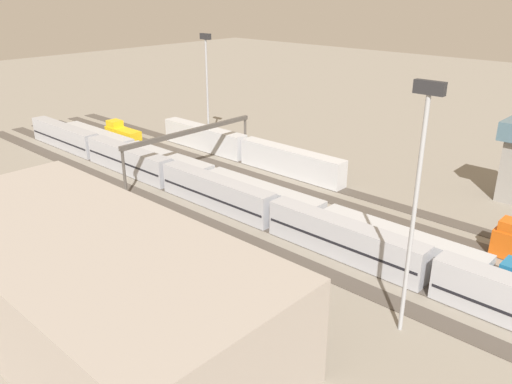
{
  "coord_description": "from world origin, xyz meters",
  "views": [
    {
      "loc": [
        -59.58,
        59.58,
        33.42
      ],
      "look_at": [
        -7.09,
        2.87,
        2.5
      ],
      "focal_mm": 36.43,
      "sensor_mm": 36.0,
      "label": 1
    }
  ],
  "objects_px": {
    "signal_gantry": "(190,136)",
    "maintenance_shed": "(86,281)",
    "train_on_track_2": "(123,135)",
    "light_mast_0": "(207,75)",
    "train_on_track_0": "(244,149)",
    "train_on_track_4": "(216,192)",
    "train_on_track_3": "(256,193)",
    "light_mast_1": "(418,181)"
  },
  "relations": [
    {
      "from": "train_on_track_2",
      "to": "train_on_track_4",
      "type": "height_order",
      "value": "same"
    },
    {
      "from": "light_mast_1",
      "to": "maintenance_shed",
      "type": "height_order",
      "value": "light_mast_1"
    },
    {
      "from": "train_on_track_4",
      "to": "light_mast_0",
      "type": "relative_size",
      "value": 4.97
    },
    {
      "from": "train_on_track_2",
      "to": "light_mast_0",
      "type": "relative_size",
      "value": 0.42
    },
    {
      "from": "train_on_track_2",
      "to": "train_on_track_3",
      "type": "relative_size",
      "value": 0.09
    },
    {
      "from": "train_on_track_3",
      "to": "light_mast_0",
      "type": "distance_m",
      "value": 37.76
    },
    {
      "from": "train_on_track_0",
      "to": "train_on_track_4",
      "type": "relative_size",
      "value": 0.39
    },
    {
      "from": "signal_gantry",
      "to": "train_on_track_2",
      "type": "bearing_deg",
      "value": -5.41
    },
    {
      "from": "train_on_track_4",
      "to": "train_on_track_3",
      "type": "xyz_separation_m",
      "value": [
        -4.15,
        -5.0,
        -0.52
      ]
    },
    {
      "from": "train_on_track_0",
      "to": "train_on_track_3",
      "type": "height_order",
      "value": "train_on_track_0"
    },
    {
      "from": "light_mast_0",
      "to": "signal_gantry",
      "type": "bearing_deg",
      "value": 127.71
    },
    {
      "from": "train_on_track_0",
      "to": "maintenance_shed",
      "type": "relative_size",
      "value": 1.02
    },
    {
      "from": "light_mast_0",
      "to": "train_on_track_0",
      "type": "bearing_deg",
      "value": 169.23
    },
    {
      "from": "train_on_track_0",
      "to": "train_on_track_2",
      "type": "distance_m",
      "value": 29.91
    },
    {
      "from": "maintenance_shed",
      "to": "light_mast_1",
      "type": "bearing_deg",
      "value": -138.66
    },
    {
      "from": "light_mast_0",
      "to": "light_mast_1",
      "type": "xyz_separation_m",
      "value": [
        -63.8,
        31.41,
        0.91
      ]
    },
    {
      "from": "train_on_track_0",
      "to": "train_on_track_3",
      "type": "xyz_separation_m",
      "value": [
        -17.13,
        15.0,
        -0.54
      ]
    },
    {
      "from": "train_on_track_4",
      "to": "train_on_track_0",
      "type": "bearing_deg",
      "value": -57.01
    },
    {
      "from": "train_on_track_4",
      "to": "train_on_track_2",
      "type": "bearing_deg",
      "value": -13.65
    },
    {
      "from": "train_on_track_4",
      "to": "train_on_track_3",
      "type": "distance_m",
      "value": 6.52
    },
    {
      "from": "light_mast_1",
      "to": "light_mast_0",
      "type": "bearing_deg",
      "value": -26.21
    },
    {
      "from": "signal_gantry",
      "to": "maintenance_shed",
      "type": "distance_m",
      "value": 46.96
    },
    {
      "from": "train_on_track_4",
      "to": "light_mast_0",
      "type": "height_order",
      "value": "light_mast_0"
    },
    {
      "from": "light_mast_0",
      "to": "light_mast_1",
      "type": "distance_m",
      "value": 71.12
    },
    {
      "from": "train_on_track_0",
      "to": "train_on_track_4",
      "type": "xyz_separation_m",
      "value": [
        -12.98,
        20.0,
        -0.02
      ]
    },
    {
      "from": "train_on_track_0",
      "to": "signal_gantry",
      "type": "distance_m",
      "value": 13.56
    },
    {
      "from": "train_on_track_3",
      "to": "signal_gantry",
      "type": "bearing_deg",
      "value": -7.53
    },
    {
      "from": "maintenance_shed",
      "to": "train_on_track_4",
      "type": "bearing_deg",
      "value": -66.68
    },
    {
      "from": "train_on_track_3",
      "to": "signal_gantry",
      "type": "height_order",
      "value": "signal_gantry"
    },
    {
      "from": "light_mast_0",
      "to": "signal_gantry",
      "type": "distance_m",
      "value": 20.67
    },
    {
      "from": "train_on_track_2",
      "to": "light_mast_0",
      "type": "distance_m",
      "value": 23.59
    },
    {
      "from": "train_on_track_0",
      "to": "train_on_track_3",
      "type": "bearing_deg",
      "value": 138.79
    },
    {
      "from": "train_on_track_2",
      "to": "train_on_track_4",
      "type": "distance_m",
      "value": 42.36
    },
    {
      "from": "light_mast_0",
      "to": "light_mast_1",
      "type": "bearing_deg",
      "value": 153.79
    },
    {
      "from": "maintenance_shed",
      "to": "train_on_track_0",
      "type": "bearing_deg",
      "value": -62.62
    },
    {
      "from": "train_on_track_3",
      "to": "light_mast_0",
      "type": "height_order",
      "value": "light_mast_0"
    },
    {
      "from": "maintenance_shed",
      "to": "light_mast_0",
      "type": "bearing_deg",
      "value": -53.24
    },
    {
      "from": "train_on_track_4",
      "to": "maintenance_shed",
      "type": "height_order",
      "value": "maintenance_shed"
    },
    {
      "from": "train_on_track_4",
      "to": "light_mast_1",
      "type": "distance_m",
      "value": 40.87
    },
    {
      "from": "train_on_track_3",
      "to": "signal_gantry",
      "type": "relative_size",
      "value": 3.83
    },
    {
      "from": "train_on_track_2",
      "to": "light_mast_0",
      "type": "height_order",
      "value": "light_mast_0"
    },
    {
      "from": "light_mast_1",
      "to": "signal_gantry",
      "type": "distance_m",
      "value": 55.39
    }
  ]
}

